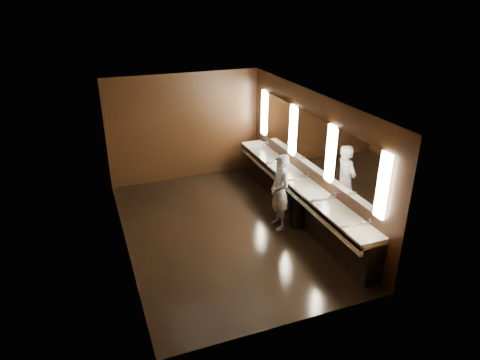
% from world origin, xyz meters
% --- Properties ---
extents(floor, '(6.00, 6.00, 0.00)m').
position_xyz_m(floor, '(0.00, 0.00, 0.00)').
color(floor, black).
rests_on(floor, ground).
extents(ceiling, '(4.00, 6.00, 0.02)m').
position_xyz_m(ceiling, '(0.00, 0.00, 2.80)').
color(ceiling, '#2D2D2B').
rests_on(ceiling, wall_back).
extents(wall_back, '(4.00, 0.02, 2.80)m').
position_xyz_m(wall_back, '(0.00, 3.00, 1.40)').
color(wall_back, black).
rests_on(wall_back, floor).
extents(wall_front, '(4.00, 0.02, 2.80)m').
position_xyz_m(wall_front, '(0.00, -3.00, 1.40)').
color(wall_front, black).
rests_on(wall_front, floor).
extents(wall_left, '(0.02, 6.00, 2.80)m').
position_xyz_m(wall_left, '(-2.00, 0.00, 1.40)').
color(wall_left, black).
rests_on(wall_left, floor).
extents(wall_right, '(0.02, 6.00, 2.80)m').
position_xyz_m(wall_right, '(2.00, 0.00, 1.40)').
color(wall_right, black).
rests_on(wall_right, floor).
extents(sink_counter, '(0.55, 5.40, 1.01)m').
position_xyz_m(sink_counter, '(1.79, 0.00, 0.50)').
color(sink_counter, black).
rests_on(sink_counter, floor).
extents(mirror_band, '(0.06, 5.03, 1.15)m').
position_xyz_m(mirror_band, '(1.98, -0.00, 1.75)').
color(mirror_band, '#FFEDC6').
rests_on(mirror_band, wall_right).
extents(person, '(0.41, 0.61, 1.64)m').
position_xyz_m(person, '(1.17, -0.29, 0.82)').
color(person, '#96B5E0').
rests_on(person, floor).
extents(trash_bin, '(0.47, 0.47, 0.62)m').
position_xyz_m(trash_bin, '(1.58, -0.36, 0.31)').
color(trash_bin, black).
rests_on(trash_bin, floor).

